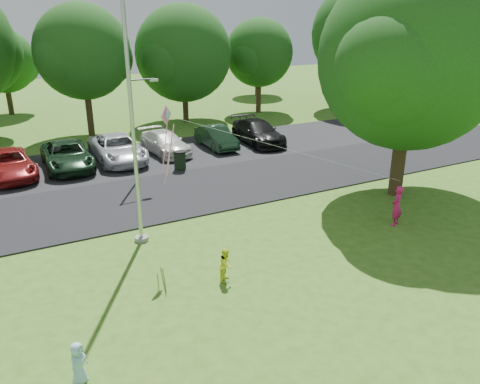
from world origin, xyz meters
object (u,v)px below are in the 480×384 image
child_yellow (226,265)px  kite (175,130)px  woman (397,206)px  flagpole (133,129)px  street_lamp (137,121)px  child_blue (78,363)px  big_tree (410,62)px  trash_can (180,161)px

child_yellow → kite: size_ratio=0.13×
woman → flagpole: bearing=-45.4°
street_lamp → child_blue: 14.05m
big_tree → child_blue: bearing=-160.1°
street_lamp → trash_can: (2.41, 0.85, -2.53)m
child_yellow → woman: bearing=-38.1°
big_tree → woman: bearing=-135.3°
street_lamp → child_blue: (-5.30, -12.76, -2.55)m
child_blue → trash_can: bearing=10.1°
child_yellow → kite: kite is taller
flagpole → child_yellow: (1.49, -3.95, -3.62)m
trash_can → kite: kite is taller
trash_can → woman: size_ratio=0.65×
kite → street_lamp: bearing=43.3°
woman → child_yellow: (-7.72, -0.57, -0.27)m
street_lamp → big_tree: bearing=-39.8°
big_tree → woman: big_tree is taller
kite → woman: bearing=-54.9°
woman → kite: bearing=-40.2°
flagpole → kite: (1.06, -1.21, 0.08)m
trash_can → child_blue: size_ratio=1.02×
flagpole → big_tree: (11.73, -0.88, 1.79)m
kite → flagpole: bearing=91.3°
child_yellow → trash_can: bearing=33.3°
street_lamp → woman: size_ratio=3.14×
flagpole → child_blue: (-3.34, -6.32, -3.65)m
big_tree → child_yellow: (-10.24, -3.07, -5.41)m
flagpole → kite: size_ratio=1.16×
trash_can → woman: bearing=-65.6°
street_lamp → big_tree: size_ratio=0.51×
child_yellow → flagpole: bearing=68.3°
woman → big_tree: bearing=-160.6°
trash_can → child_yellow: bearing=-104.4°
big_tree → child_yellow: size_ratio=9.26×
trash_can → big_tree: 12.26m
flagpole → kite: flagpole is taller
big_tree → child_yellow: big_tree is taller
flagpole → trash_can: bearing=59.0°
kite → trash_can: bearing=28.7°
woman → child_blue: woman is taller
trash_can → child_blue: trash_can is taller
street_lamp → trash_can: bearing=16.4°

